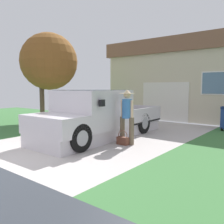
{
  "coord_description": "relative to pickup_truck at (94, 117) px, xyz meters",
  "views": [
    {
      "loc": [
        5.45,
        -2.56,
        1.8
      ],
      "look_at": [
        0.64,
        3.54,
        1.0
      ],
      "focal_mm": 38.48,
      "sensor_mm": 36.0,
      "label": 1
    }
  ],
  "objects": [
    {
      "name": "pickup_truck",
      "position": [
        0.0,
        0.0,
        0.0
      ],
      "size": [
        2.16,
        5.5,
        1.71
      ],
      "rotation": [
        0.0,
        0.0,
        3.16
      ],
      "color": "silver",
      "rests_on": "ground"
    },
    {
      "name": "person_with_hat",
      "position": [
        1.37,
        0.02,
        0.21
      ],
      "size": [
        0.51,
        0.48,
        1.73
      ],
      "rotation": [
        0.0,
        0.0,
        -3.14
      ],
      "color": "brown",
      "rests_on": "ground"
    },
    {
      "name": "handbag",
      "position": [
        1.33,
        -0.15,
        -0.63
      ],
      "size": [
        0.38,
        0.16,
        0.46
      ],
      "color": "brown",
      "rests_on": "ground"
    },
    {
      "name": "house_with_garage",
      "position": [
        1.5,
        9.21,
        1.48
      ],
      "size": [
        11.19,
        7.19,
        4.44
      ],
      "color": "#C0B59A",
      "rests_on": "ground"
    },
    {
      "name": "front_yard_tree",
      "position": [
        -4.57,
        1.53,
        2.27
      ],
      "size": [
        2.89,
        2.89,
        4.55
      ],
      "color": "brown",
      "rests_on": "ground"
    }
  ]
}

